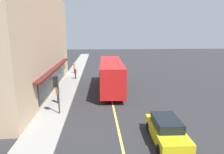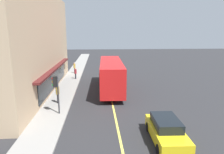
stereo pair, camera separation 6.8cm
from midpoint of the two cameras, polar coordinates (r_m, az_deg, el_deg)
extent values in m
plane|color=#28282B|center=(25.69, -0.83, -2.83)|extent=(120.00, 120.00, 0.00)
cube|color=gray|center=(25.93, -12.57, -2.83)|extent=(80.00, 2.58, 0.15)
cube|color=#D8D14C|center=(25.69, -0.83, -2.82)|extent=(36.00, 0.16, 0.01)
cube|color=tan|center=(25.49, -26.43, 8.90)|extent=(22.46, 8.76, 11.52)
cube|color=#4C1919|center=(24.44, -15.65, 2.63)|extent=(15.72, 0.70, 0.20)
cube|color=black|center=(24.73, -15.98, -0.35)|extent=(13.48, 0.08, 2.00)
cube|color=red|center=(23.90, -0.19, 0.93)|extent=(11.07, 2.85, 3.00)
cube|color=black|center=(29.20, -0.58, 3.76)|extent=(0.19, 2.10, 1.80)
cube|color=black|center=(23.53, -3.26, 1.62)|extent=(8.80, 0.34, 1.32)
cube|color=black|center=(23.62, 2.91, 1.67)|extent=(8.80, 0.34, 1.32)
cube|color=#0CF259|center=(29.15, -0.59, 5.51)|extent=(0.14, 1.90, 0.36)
cube|color=#2D2D33|center=(29.59, -0.58, 0.70)|extent=(0.24, 2.40, 0.40)
cylinder|color=black|center=(27.65, -2.80, -0.68)|extent=(1.01, 0.33, 1.00)
cylinder|color=black|center=(27.71, 1.88, -0.64)|extent=(1.01, 0.33, 1.00)
cylinder|color=black|center=(20.85, -2.96, -5.07)|extent=(1.01, 0.33, 1.00)
cylinder|color=black|center=(20.94, 3.26, -5.00)|extent=(1.01, 0.33, 1.00)
cylinder|color=#2D2D33|center=(17.15, -14.92, -5.01)|extent=(0.12, 0.12, 3.20)
cube|color=black|center=(16.89, -15.80, -1.28)|extent=(0.30, 0.30, 0.90)
sphere|color=red|center=(16.87, -16.42, -0.40)|extent=(0.18, 0.18, 0.18)
sphere|color=orange|center=(16.93, -16.36, -1.29)|extent=(0.18, 0.18, 0.18)
sphere|color=green|center=(16.99, -16.31, -2.17)|extent=(0.18, 0.18, 0.18)
cube|color=yellow|center=(13.59, 15.27, -15.07)|extent=(4.36, 1.94, 0.75)
cube|color=black|center=(13.43, 15.24, -12.31)|extent=(2.46, 1.59, 0.55)
cylinder|color=black|center=(12.83, 20.86, -18.63)|extent=(0.65, 0.24, 0.64)
cylinder|color=black|center=(12.32, 13.39, -19.50)|extent=(0.65, 0.24, 0.64)
cylinder|color=black|center=(15.16, 16.63, -13.30)|extent=(0.65, 0.24, 0.64)
cylinder|color=black|center=(14.73, 10.40, -13.75)|extent=(0.65, 0.24, 0.64)
cylinder|color=black|center=(34.36, -10.52, 1.85)|extent=(0.18, 0.18, 0.85)
cylinder|color=#B28C33|center=(34.23, -10.57, 3.09)|extent=(0.34, 0.34, 0.67)
sphere|color=tan|center=(34.16, -10.60, 3.85)|extent=(0.24, 0.24, 0.24)
cylinder|color=black|center=(29.95, -10.23, 0.24)|extent=(0.18, 0.18, 0.78)
cylinder|color=maroon|center=(29.81, -10.28, 1.56)|extent=(0.34, 0.34, 0.62)
sphere|color=tan|center=(29.74, -10.31, 2.35)|extent=(0.22, 0.22, 0.22)
cylinder|color=black|center=(20.04, -15.00, -5.93)|extent=(0.18, 0.18, 0.90)
cylinder|color=#B28C33|center=(19.81, -15.13, -3.72)|extent=(0.34, 0.34, 0.71)
sphere|color=tan|center=(19.68, -15.21, -2.37)|extent=(0.25, 0.25, 0.25)
camera|label=1|loc=(0.03, -89.92, 0.02)|focal=32.17mm
camera|label=2|loc=(0.03, 90.08, -0.02)|focal=32.17mm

